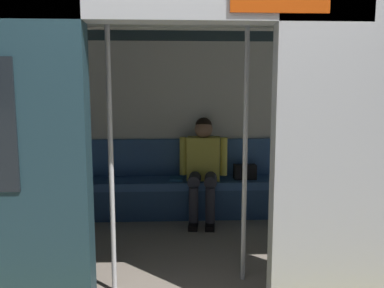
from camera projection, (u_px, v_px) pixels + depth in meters
The scene contains 7 objects.
train_car at pixel (169, 94), 3.38m from camera, with size 6.40×2.60×2.18m.
bench_seat at pixel (178, 189), 4.46m from camera, with size 2.72×0.44×0.44m.
person_seated at pixel (203, 162), 4.38m from camera, with size 0.55×0.70×1.17m.
handbag at pixel (245, 172), 4.51m from camera, with size 0.26×0.15×0.17m.
book at pixel (176, 179), 4.46m from camera, with size 0.15×0.22×0.03m, color #26598C.
grab_pole_door at pixel (111, 156), 2.68m from camera, with size 0.04×0.04×2.04m, color silver.
grab_pole_far at pixel (245, 151), 2.87m from camera, with size 0.04×0.04×2.04m, color silver.
Camera 1 is at (0.04, 2.27, 1.47)m, focal length 35.77 mm.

